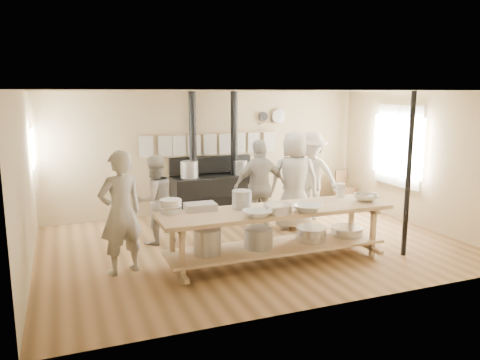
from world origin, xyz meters
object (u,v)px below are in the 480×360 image
object	(u,v)px
cook_far_left	(121,213)
chair	(345,194)
cook_by_window	(311,176)
cook_right	(260,187)
roasting_pan	(200,207)
stove	(215,191)
cook_left	(155,200)
prep_table	(276,230)
cook_center	(294,180)

from	to	relation	value
cook_far_left	chair	bearing A→B (deg)	-173.53
cook_far_left	chair	distance (m)	5.97
cook_by_window	cook_right	bearing A→B (deg)	-113.09
cook_right	roasting_pan	xyz separation A→B (m)	(-1.47, -1.14, 0.03)
stove	cook_left	xyz separation A→B (m)	(-1.54, -1.42, 0.25)
chair	roasting_pan	size ratio (longest dim) A/B	1.73
prep_table	roasting_pan	world-z (taller)	roasting_pan
cook_by_window	roasting_pan	xyz separation A→B (m)	(-2.86, -1.73, 0.00)
cook_center	cook_by_window	xyz separation A→B (m)	(0.66, 0.54, -0.04)
cook_left	chair	world-z (taller)	cook_left
stove	cook_center	world-z (taller)	stove
prep_table	cook_far_left	bearing A→B (deg)	169.51
roasting_pan	cook_center	bearing A→B (deg)	28.41
prep_table	cook_center	bearing A→B (deg)	54.04
cook_far_left	cook_left	distance (m)	1.39
prep_table	cook_by_window	bearing A→B (deg)	49.37
cook_by_window	chair	world-z (taller)	cook_by_window
cook_far_left	cook_center	world-z (taller)	cook_center
roasting_pan	prep_table	bearing A→B (deg)	-16.79
stove	chair	bearing A→B (deg)	-2.76
cook_by_window	prep_table	bearing A→B (deg)	-86.45
cook_far_left	cook_right	world-z (taller)	cook_far_left
cook_far_left	cook_center	size ratio (longest dim) A/B	0.95
prep_table	cook_center	distance (m)	1.92
prep_table	cook_right	size ratio (longest dim) A/B	2.06
chair	stove	bearing A→B (deg)	165.22
cook_left	cook_right	bearing A→B (deg)	157.46
stove	cook_left	bearing A→B (deg)	-137.35
stove	cook_far_left	world-z (taller)	stove
stove	cook_center	xyz separation A→B (m)	(1.10, -1.50, 0.42)
prep_table	chair	bearing A→B (deg)	42.24
prep_table	chair	world-z (taller)	prep_table
cook_center	roasting_pan	distance (m)	2.50
cook_right	cook_by_window	size ratio (longest dim) A/B	0.97
stove	cook_center	bearing A→B (deg)	-53.80
cook_far_left	cook_by_window	world-z (taller)	cook_by_window
cook_center	cook_by_window	world-z (taller)	cook_center
stove	roasting_pan	size ratio (longest dim) A/B	5.68
cook_left	cook_center	xyz separation A→B (m)	(2.64, -0.08, 0.17)
stove	prep_table	world-z (taller)	stove
cook_center	chair	xyz separation A→B (m)	(2.05, 1.35, -0.71)
prep_table	cook_center	size ratio (longest dim) A/B	1.91
prep_table	cook_far_left	size ratio (longest dim) A/B	2.02
cook_far_left	roasting_pan	bearing A→B (deg)	157.81
prep_table	cook_left	distance (m)	2.23
cook_right	chair	bearing A→B (deg)	-153.10
cook_left	roasting_pan	distance (m)	1.35
stove	cook_center	distance (m)	1.91
stove	cook_right	bearing A→B (deg)	-76.41
cook_center	roasting_pan	xyz separation A→B (m)	(-2.19, -1.19, -0.04)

